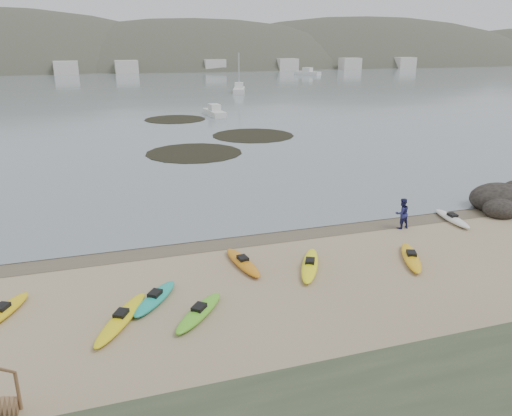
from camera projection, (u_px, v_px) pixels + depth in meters
name	position (u px, v px, depth m)	size (l,w,h in m)	color
ground	(256.00, 235.00, 26.15)	(600.00, 600.00, 0.00)	tan
wet_sand	(258.00, 237.00, 25.88)	(60.00, 60.00, 0.00)	brown
water	(101.00, 58.00, 296.77)	(1200.00, 1200.00, 0.00)	slate
kayaks	(257.00, 276.00, 21.23)	(24.11, 8.78, 0.34)	white
person_east	(402.00, 213.00, 26.86)	(0.82, 0.64, 1.69)	navy
rock_cluster	(508.00, 204.00, 30.43)	(5.32, 3.92, 1.81)	black
kelp_mats	(209.00, 135.00, 53.86)	(16.52, 29.31, 0.04)	black
moored_boats	(133.00, 87.00, 104.67)	(96.72, 83.62, 1.38)	silver
far_hills	(205.00, 103.00, 217.70)	(550.00, 135.00, 80.00)	#384235
far_town	(133.00, 67.00, 158.07)	(199.00, 5.00, 4.00)	beige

